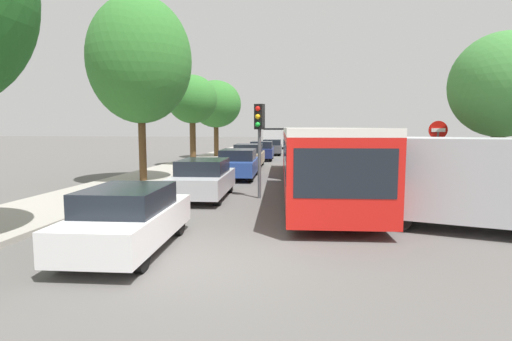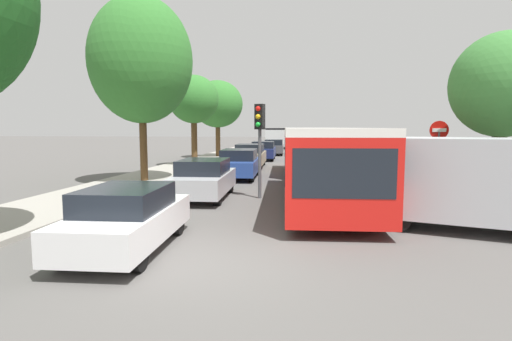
{
  "view_description": "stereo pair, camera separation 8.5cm",
  "coord_description": "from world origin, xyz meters",
  "px_view_note": "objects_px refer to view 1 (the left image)",
  "views": [
    {
      "loc": [
        1.9,
        -7.1,
        2.57
      ],
      "look_at": [
        0.2,
        5.45,
        1.2
      ],
      "focal_mm": 28.0,
      "sensor_mm": 36.0,
      "label": 1
    },
    {
      "loc": [
        1.98,
        -7.09,
        2.57
      ],
      "look_at": [
        0.2,
        5.45,
        1.2
      ],
      "focal_mm": 28.0,
      "sensor_mm": 36.0,
      "label": 2
    }
  ],
  "objects_px": {
    "city_bus_rear": "(281,136)",
    "traffic_light": "(259,129)",
    "articulated_bus": "(314,153)",
    "queued_car_graphite": "(272,147)",
    "queued_car_navy": "(262,151)",
    "tree_left_distant": "(216,104)",
    "tree_left_far": "(192,101)",
    "queued_car_white": "(129,218)",
    "queued_car_tan": "(249,155)",
    "white_van": "(481,182)",
    "queued_car_blue": "(238,164)",
    "tree_left_mid": "(140,60)",
    "queued_car_silver": "(204,179)",
    "no_entry_sign": "(437,146)",
    "tree_right_near": "(503,86)",
    "direction_sign_post": "(493,127)"
  },
  "relations": [
    {
      "from": "traffic_light",
      "to": "queued_car_graphite",
      "type": "bearing_deg",
      "value": -157.15
    },
    {
      "from": "queued_car_tan",
      "to": "queued_car_white",
      "type": "bearing_deg",
      "value": 177.51
    },
    {
      "from": "city_bus_rear",
      "to": "queued_car_navy",
      "type": "xyz_separation_m",
      "value": [
        -0.02,
        -21.21,
        -0.69
      ]
    },
    {
      "from": "direction_sign_post",
      "to": "queued_car_graphite",
      "type": "bearing_deg",
      "value": -56.26
    },
    {
      "from": "tree_left_far",
      "to": "tree_right_near",
      "type": "distance_m",
      "value": 18.02
    },
    {
      "from": "articulated_bus",
      "to": "queued_car_graphite",
      "type": "relative_size",
      "value": 4.1
    },
    {
      "from": "articulated_bus",
      "to": "tree_left_mid",
      "type": "relative_size",
      "value": 2.06
    },
    {
      "from": "queued_car_silver",
      "to": "tree_left_mid",
      "type": "height_order",
      "value": "tree_left_mid"
    },
    {
      "from": "queued_car_blue",
      "to": "tree_right_near",
      "type": "relative_size",
      "value": 0.77
    },
    {
      "from": "queued_car_white",
      "to": "queued_car_tan",
      "type": "relative_size",
      "value": 0.9
    },
    {
      "from": "queued_car_graphite",
      "to": "traffic_light",
      "type": "bearing_deg",
      "value": -178.88
    },
    {
      "from": "queued_car_tan",
      "to": "queued_car_graphite",
      "type": "relative_size",
      "value": 1.04
    },
    {
      "from": "queued_car_silver",
      "to": "queued_car_tan",
      "type": "bearing_deg",
      "value": -2.49
    },
    {
      "from": "queued_car_navy",
      "to": "queued_car_graphite",
      "type": "height_order",
      "value": "queued_car_navy"
    },
    {
      "from": "no_entry_sign",
      "to": "tree_left_mid",
      "type": "height_order",
      "value": "tree_left_mid"
    },
    {
      "from": "tree_left_distant",
      "to": "queued_car_graphite",
      "type": "bearing_deg",
      "value": 45.02
    },
    {
      "from": "queued_car_graphite",
      "to": "direction_sign_post",
      "type": "height_order",
      "value": "direction_sign_post"
    },
    {
      "from": "queued_car_tan",
      "to": "tree_left_mid",
      "type": "xyz_separation_m",
      "value": [
        -3.68,
        -8.12,
        4.8
      ]
    },
    {
      "from": "queued_car_white",
      "to": "tree_left_mid",
      "type": "bearing_deg",
      "value": 18.72
    },
    {
      "from": "queued_car_blue",
      "to": "tree_left_mid",
      "type": "xyz_separation_m",
      "value": [
        -4.03,
        -2.39,
        4.81
      ]
    },
    {
      "from": "queued_car_white",
      "to": "tree_left_mid",
      "type": "height_order",
      "value": "tree_left_mid"
    },
    {
      "from": "articulated_bus",
      "to": "queued_car_white",
      "type": "xyz_separation_m",
      "value": [
        -3.92,
        -9.61,
        -0.79
      ]
    },
    {
      "from": "tree_left_far",
      "to": "tree_right_near",
      "type": "bearing_deg",
      "value": -39.99
    },
    {
      "from": "white_van",
      "to": "traffic_light",
      "type": "xyz_separation_m",
      "value": [
        -6.01,
        3.83,
        1.26
      ]
    },
    {
      "from": "queued_car_tan",
      "to": "no_entry_sign",
      "type": "bearing_deg",
      "value": -140.35
    },
    {
      "from": "articulated_bus",
      "to": "direction_sign_post",
      "type": "distance_m",
      "value": 6.67
    },
    {
      "from": "articulated_bus",
      "to": "tree_left_far",
      "type": "relative_size",
      "value": 2.91
    },
    {
      "from": "queued_car_navy",
      "to": "white_van",
      "type": "bearing_deg",
      "value": -162.25
    },
    {
      "from": "city_bus_rear",
      "to": "traffic_light",
      "type": "relative_size",
      "value": 3.44
    },
    {
      "from": "queued_car_blue",
      "to": "tree_left_mid",
      "type": "bearing_deg",
      "value": 117.51
    },
    {
      "from": "tree_left_far",
      "to": "tree_right_near",
      "type": "relative_size",
      "value": 1.06
    },
    {
      "from": "queued_car_navy",
      "to": "tree_left_distant",
      "type": "distance_m",
      "value": 5.8
    },
    {
      "from": "city_bus_rear",
      "to": "traffic_light",
      "type": "bearing_deg",
      "value": -172.75
    },
    {
      "from": "white_van",
      "to": "tree_left_distant",
      "type": "bearing_deg",
      "value": -45.64
    },
    {
      "from": "city_bus_rear",
      "to": "queued_car_white",
      "type": "height_order",
      "value": "city_bus_rear"
    },
    {
      "from": "articulated_bus",
      "to": "city_bus_rear",
      "type": "height_order",
      "value": "articulated_bus"
    },
    {
      "from": "queued_car_silver",
      "to": "queued_car_navy",
      "type": "relative_size",
      "value": 0.97
    },
    {
      "from": "queued_car_blue",
      "to": "tree_right_near",
      "type": "distance_m",
      "value": 11.75
    },
    {
      "from": "queued_car_blue",
      "to": "articulated_bus",
      "type": "bearing_deg",
      "value": -126.21
    },
    {
      "from": "city_bus_rear",
      "to": "tree_left_far",
      "type": "bearing_deg",
      "value": 176.04
    },
    {
      "from": "no_entry_sign",
      "to": "tree_left_distant",
      "type": "relative_size",
      "value": 0.44
    },
    {
      "from": "articulated_bus",
      "to": "queued_car_blue",
      "type": "relative_size",
      "value": 4.0
    },
    {
      "from": "queued_car_tan",
      "to": "no_entry_sign",
      "type": "xyz_separation_m",
      "value": [
        8.76,
        -9.47,
        1.12
      ]
    },
    {
      "from": "queued_car_tan",
      "to": "tree_left_mid",
      "type": "distance_m",
      "value": 10.12
    },
    {
      "from": "queued_car_blue",
      "to": "tree_right_near",
      "type": "xyz_separation_m",
      "value": [
        9.69,
        -5.84,
        3.15
      ]
    },
    {
      "from": "queued_car_navy",
      "to": "tree_left_far",
      "type": "height_order",
      "value": "tree_left_far"
    },
    {
      "from": "queued_car_tan",
      "to": "tree_left_far",
      "type": "height_order",
      "value": "tree_left_far"
    },
    {
      "from": "tree_left_distant",
      "to": "traffic_light",
      "type": "bearing_deg",
      "value": -72.15
    },
    {
      "from": "direction_sign_post",
      "to": "queued_car_silver",
      "type": "bearing_deg",
      "value": 15.35
    },
    {
      "from": "queued_car_silver",
      "to": "tree_left_distant",
      "type": "distance_m",
      "value": 19.85
    }
  ]
}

